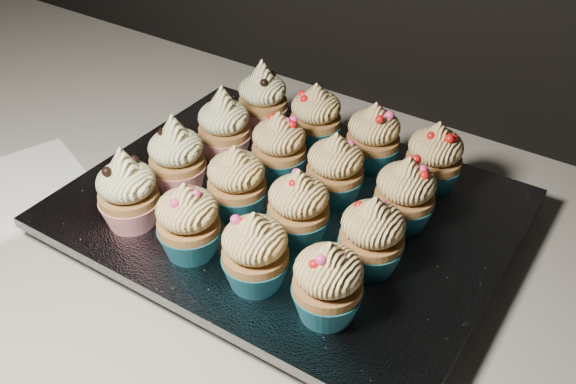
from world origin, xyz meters
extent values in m
cube|color=beige|center=(0.00, 1.70, 0.88)|extent=(2.44, 0.64, 0.04)
cube|color=white|center=(-0.49, 1.57, 0.90)|extent=(0.21, 0.21, 0.00)
cube|color=black|center=(-0.18, 1.69, 0.91)|extent=(0.43, 0.33, 0.02)
cube|color=silver|center=(-0.18, 1.69, 0.93)|extent=(0.47, 0.37, 0.01)
cone|color=red|center=(-0.30, 1.58, 0.95)|extent=(0.06, 0.06, 0.03)
ellipsoid|color=#F5EEAC|center=(-0.30, 1.58, 0.99)|extent=(0.06, 0.06, 0.04)
cone|color=#F5EEAC|center=(-0.30, 1.58, 1.02)|extent=(0.03, 0.03, 0.03)
cone|color=#186275|center=(-0.22, 1.58, 0.95)|extent=(0.06, 0.06, 0.03)
ellipsoid|color=#F5CA7C|center=(-0.22, 1.58, 0.99)|extent=(0.06, 0.06, 0.04)
cone|color=#F5CA7C|center=(-0.22, 1.58, 1.01)|extent=(0.03, 0.03, 0.02)
cone|color=#186275|center=(-0.14, 1.58, 0.95)|extent=(0.06, 0.06, 0.03)
ellipsoid|color=#F5CA7C|center=(-0.14, 1.58, 0.99)|extent=(0.06, 0.06, 0.04)
cone|color=#F5CA7C|center=(-0.14, 1.58, 1.01)|extent=(0.03, 0.03, 0.02)
cone|color=#186275|center=(-0.07, 1.58, 0.95)|extent=(0.06, 0.06, 0.03)
ellipsoid|color=#F5CA7C|center=(-0.07, 1.58, 0.99)|extent=(0.06, 0.06, 0.04)
cone|color=#F5CA7C|center=(-0.07, 1.58, 1.01)|extent=(0.03, 0.03, 0.02)
cone|color=red|center=(-0.30, 1.65, 0.95)|extent=(0.06, 0.06, 0.03)
ellipsoid|color=#F5EEAC|center=(-0.30, 1.65, 0.99)|extent=(0.06, 0.06, 0.04)
cone|color=#F5EEAC|center=(-0.30, 1.65, 1.02)|extent=(0.03, 0.03, 0.03)
cone|color=#186275|center=(-0.22, 1.65, 0.95)|extent=(0.06, 0.06, 0.03)
ellipsoid|color=#F5CA7C|center=(-0.22, 1.65, 0.99)|extent=(0.06, 0.06, 0.04)
cone|color=#F5CA7C|center=(-0.22, 1.65, 1.01)|extent=(0.03, 0.03, 0.02)
cone|color=#186275|center=(-0.14, 1.65, 0.95)|extent=(0.06, 0.06, 0.03)
ellipsoid|color=#F5CA7C|center=(-0.14, 1.65, 0.99)|extent=(0.06, 0.06, 0.04)
cone|color=#F5CA7C|center=(-0.14, 1.65, 1.01)|extent=(0.03, 0.03, 0.02)
cone|color=#186275|center=(-0.06, 1.66, 0.95)|extent=(0.06, 0.06, 0.03)
ellipsoid|color=#F5CA7C|center=(-0.06, 1.66, 0.99)|extent=(0.06, 0.06, 0.04)
cone|color=#F5CA7C|center=(-0.06, 1.66, 1.01)|extent=(0.03, 0.03, 0.02)
cone|color=red|center=(-0.30, 1.73, 0.95)|extent=(0.06, 0.06, 0.03)
ellipsoid|color=#F5EEAC|center=(-0.30, 1.73, 0.99)|extent=(0.06, 0.06, 0.04)
cone|color=#F5EEAC|center=(-0.30, 1.73, 1.02)|extent=(0.03, 0.03, 0.03)
cone|color=#186275|center=(-0.22, 1.73, 0.95)|extent=(0.06, 0.06, 0.03)
ellipsoid|color=#F5CA7C|center=(-0.22, 1.73, 0.99)|extent=(0.06, 0.06, 0.04)
cone|color=#F5CA7C|center=(-0.22, 1.73, 1.01)|extent=(0.03, 0.03, 0.02)
cone|color=#186275|center=(-0.15, 1.73, 0.95)|extent=(0.06, 0.06, 0.03)
ellipsoid|color=#F5CA7C|center=(-0.15, 1.73, 0.99)|extent=(0.06, 0.06, 0.04)
cone|color=#F5CA7C|center=(-0.15, 1.73, 1.01)|extent=(0.03, 0.03, 0.02)
cone|color=#186275|center=(-0.07, 1.73, 0.95)|extent=(0.06, 0.06, 0.03)
ellipsoid|color=#F5CA7C|center=(-0.07, 1.73, 0.99)|extent=(0.06, 0.06, 0.04)
cone|color=#F5CA7C|center=(-0.07, 1.73, 1.01)|extent=(0.03, 0.03, 0.02)
cone|color=red|center=(-0.30, 1.81, 0.95)|extent=(0.06, 0.06, 0.03)
ellipsoid|color=#F5EEAC|center=(-0.30, 1.81, 0.99)|extent=(0.06, 0.06, 0.04)
cone|color=#F5EEAC|center=(-0.30, 1.81, 1.02)|extent=(0.03, 0.03, 0.03)
cone|color=#186275|center=(-0.22, 1.81, 0.95)|extent=(0.06, 0.06, 0.03)
ellipsoid|color=#F5CA7C|center=(-0.22, 1.81, 0.99)|extent=(0.06, 0.06, 0.04)
cone|color=#F5CA7C|center=(-0.22, 1.81, 1.01)|extent=(0.03, 0.03, 0.02)
cone|color=#186275|center=(-0.14, 1.81, 0.95)|extent=(0.06, 0.06, 0.03)
ellipsoid|color=#F5CA7C|center=(-0.14, 1.81, 0.99)|extent=(0.06, 0.06, 0.04)
cone|color=#F5CA7C|center=(-0.14, 1.81, 1.01)|extent=(0.03, 0.03, 0.02)
cone|color=#186275|center=(-0.07, 1.81, 0.95)|extent=(0.06, 0.06, 0.03)
ellipsoid|color=#F5CA7C|center=(-0.07, 1.81, 0.99)|extent=(0.06, 0.06, 0.04)
cone|color=#F5CA7C|center=(-0.07, 1.81, 1.01)|extent=(0.03, 0.03, 0.02)
camera|label=1|loc=(0.13, 1.23, 1.36)|focal=40.00mm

